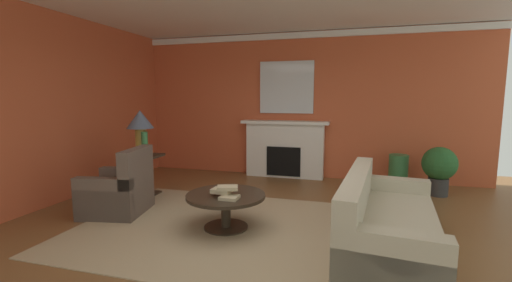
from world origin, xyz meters
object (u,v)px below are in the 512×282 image
armchair_near_window (119,192)px  vase_on_side_table (145,144)px  mantel_mirror (287,87)px  fireplace (285,151)px  vase_tall_corner (398,171)px  sofa (385,227)px  potted_plant (439,167)px  coffee_table (226,203)px  table_lamp (140,124)px  side_table (142,173)px

armchair_near_window → vase_on_side_table: 0.95m
mantel_mirror → fireplace: bearing=-90.0°
fireplace → vase_tall_corner: size_ratio=2.90×
mantel_mirror → vase_tall_corner: bearing=-10.9°
fireplace → sofa: (1.70, -3.15, -0.26)m
potted_plant → armchair_near_window: bearing=-154.1°
coffee_table → vase_on_side_table: vase_on_side_table is taller
vase_on_side_table → vase_tall_corner: vase_on_side_table is taller
table_lamp → vase_tall_corner: (4.22, 1.70, -0.91)m
side_table → table_lamp: (0.00, 0.00, 0.82)m
fireplace → potted_plant: (2.77, -0.61, -0.07)m
mantel_mirror → potted_plant: 3.18m
fireplace → vase_on_side_table: size_ratio=4.44×
sofa → vase_on_side_table: 3.79m
armchair_near_window → sofa: bearing=-4.8°
vase_on_side_table → potted_plant: bearing=17.9°
sofa → mantel_mirror: bearing=117.4°
fireplace → mantel_mirror: mantel_mirror is taller
vase_on_side_table → vase_tall_corner: size_ratio=0.65×
sofa → vase_tall_corner: 2.89m
sofa → armchair_near_window: size_ratio=2.30×
sofa → potted_plant: (1.08, 2.55, 0.19)m
table_lamp → vase_tall_corner: size_ratio=1.21×
mantel_mirror → vase_on_side_table: bearing=-130.3°
mantel_mirror → vase_tall_corner: (2.17, -0.42, -1.55)m
mantel_mirror → vase_on_side_table: (-1.90, -2.24, -0.96)m
armchair_near_window → side_table: 0.88m
fireplace → potted_plant: bearing=-12.3°
mantel_mirror → potted_plant: (2.77, -0.73, -1.37)m
table_lamp → potted_plant: table_lamp is taller
armchair_near_window → side_table: (-0.19, 0.85, 0.09)m
mantel_mirror → vase_tall_corner: mantel_mirror is taller
mantel_mirror → sofa: (1.70, -3.27, -1.56)m
mantel_mirror → side_table: 3.29m
sofa → side_table: (-3.74, 1.15, 0.10)m
side_table → vase_tall_corner: 4.55m
sofa → table_lamp: (-3.74, 1.15, 0.93)m
fireplace → vase_on_side_table: bearing=-131.8°
mantel_mirror → potted_plant: size_ratio=1.35×
side_table → vase_tall_corner: size_ratio=1.13×
vase_on_side_table → potted_plant: 4.93m
fireplace → sofa: size_ratio=0.82×
side_table → vase_on_side_table: 0.54m
vase_on_side_table → mantel_mirror: bearing=49.7°
mantel_mirror → vase_on_side_table: 3.09m
fireplace → table_lamp: (-2.05, -2.00, 0.67)m
mantel_mirror → armchair_near_window: bearing=-121.9°
fireplace → side_table: 2.87m
vase_on_side_table → sofa: bearing=-16.0°
side_table → vase_on_side_table: bearing=-38.7°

